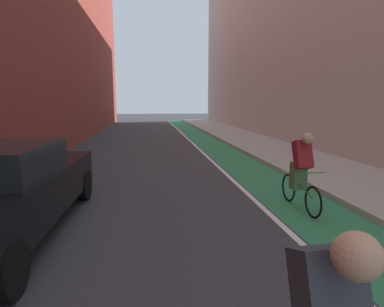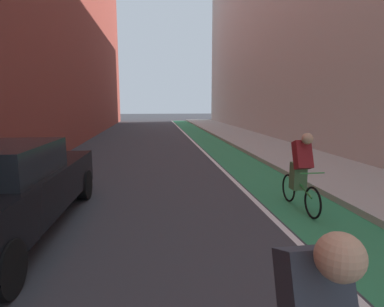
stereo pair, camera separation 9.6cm
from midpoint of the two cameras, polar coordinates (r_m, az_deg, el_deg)
name	(u,v)px [view 1 (the left image)]	position (r m, az deg, el deg)	size (l,w,h in m)	color
ground_plane	(157,153)	(13.82, -6.57, 0.14)	(96.91, 96.91, 0.00)	#38383D
bike_lane_paint	(213,145)	(16.11, 3.61, 1.48)	(1.60, 44.05, 0.00)	#2D8451
lane_divider_stripe	(195,146)	(15.96, 0.44, 1.42)	(0.12, 44.05, 0.00)	white
sidewalk_right	(257,143)	(16.72, 11.51, 1.83)	(3.08, 44.05, 0.14)	#A8A59E
building_facade_right	(296,17)	(20.05, 18.17, 22.39)	(2.40, 40.05, 13.77)	#B2ADA3
parked_sedan_black	(4,189)	(5.95, -31.21, -5.55)	(1.94, 4.80, 1.53)	black
cyclist_mid	(301,170)	(6.75, 18.71, -2.92)	(0.48, 1.66, 1.59)	black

